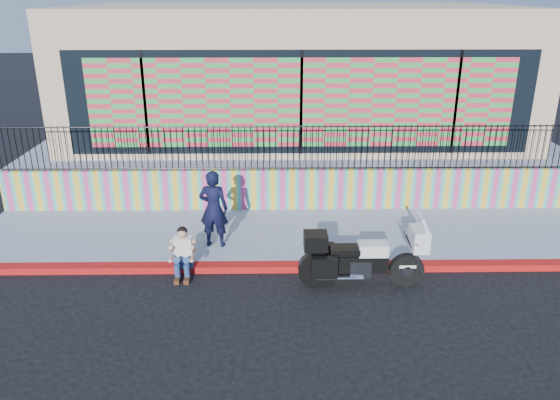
{
  "coord_description": "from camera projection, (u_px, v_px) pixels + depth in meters",
  "views": [
    {
      "loc": [
        -0.79,
        -10.53,
        5.68
      ],
      "look_at": [
        -0.61,
        1.2,
        1.17
      ],
      "focal_mm": 35.0,
      "sensor_mm": 36.0,
      "label": 1
    }
  ],
  "objects": [
    {
      "name": "storefront_building",
      "position": [
        295.0,
        68.0,
        18.3
      ],
      "size": [
        14.0,
        8.06,
        4.0
      ],
      "color": "tan",
      "rests_on": "elevated_platform"
    },
    {
      "name": "elevated_platform",
      "position": [
        294.0,
        142.0,
        19.44
      ],
      "size": [
        16.0,
        10.0,
        1.25
      ],
      "primitive_type": "cube",
      "color": "gray",
      "rests_on": "ground"
    },
    {
      "name": "ground",
      "position": [
        309.0,
        270.0,
        11.87
      ],
      "size": [
        90.0,
        90.0,
        0.0
      ],
      "primitive_type": "plane",
      "color": "black",
      "rests_on": "ground"
    },
    {
      "name": "seated_man",
      "position": [
        183.0,
        257.0,
        11.45
      ],
      "size": [
        0.54,
        0.71,
        1.06
      ],
      "color": "navy",
      "rests_on": "ground"
    },
    {
      "name": "sidewalk",
      "position": [
        305.0,
        235.0,
        13.39
      ],
      "size": [
        16.0,
        3.0,
        0.15
      ],
      "primitive_type": "cube",
      "color": "gray",
      "rests_on": "ground"
    },
    {
      "name": "metal_fence",
      "position": [
        302.0,
        148.0,
        14.24
      ],
      "size": [
        15.8,
        0.04,
        1.2
      ],
      "primitive_type": null,
      "color": "black",
      "rests_on": "mural_wall"
    },
    {
      "name": "police_motorcycle",
      "position": [
        360.0,
        257.0,
        11.01
      ],
      "size": [
        2.53,
        0.84,
        1.58
      ],
      "color": "black",
      "rests_on": "ground"
    },
    {
      "name": "police_officer",
      "position": [
        214.0,
        209.0,
        12.38
      ],
      "size": [
        0.72,
        0.52,
        1.81
      ],
      "primitive_type": "imported",
      "rotation": [
        0.0,
        0.0,
        3.0
      ],
      "color": "black",
      "rests_on": "sidewalk"
    },
    {
      "name": "red_curb",
      "position": [
        309.0,
        267.0,
        11.85
      ],
      "size": [
        16.0,
        0.3,
        0.15
      ],
      "primitive_type": "cube",
      "color": "#B0160C",
      "rests_on": "ground"
    },
    {
      "name": "mural_wall",
      "position": [
        302.0,
        189.0,
        14.66
      ],
      "size": [
        16.0,
        0.2,
        1.1
      ],
      "primitive_type": "cube",
      "color": "#DA397E",
      "rests_on": "sidewalk"
    }
  ]
}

